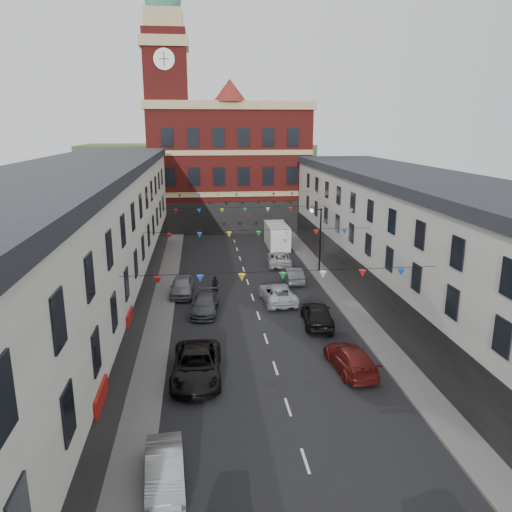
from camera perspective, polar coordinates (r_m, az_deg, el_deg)
name	(u,v)px	position (r m, az deg, el deg)	size (l,w,h in m)	color
ground	(266,339)	(32.00, 1.14, -9.44)	(160.00, 160.00, 0.00)	black
pavement_left	(158,330)	(33.69, -11.16, -8.31)	(1.80, 64.00, 0.15)	#605E5B
pavement_right	(362,321)	(35.26, 11.97, -7.30)	(1.80, 64.00, 0.15)	#605E5B
terrace_left	(70,259)	(31.91, -20.53, -0.28)	(8.40, 56.00, 10.70)	beige
terrace_right	(443,256)	(34.81, 20.55, 0.05)	(8.40, 56.00, 9.70)	silver
civic_building	(228,165)	(67.21, -3.18, 10.37)	(20.60, 13.30, 18.50)	maroon
clock_tower	(168,110)	(64.10, -10.08, 16.06)	(5.60, 5.60, 30.00)	maroon
distant_hill	(198,173)	(91.32, -6.60, 9.43)	(40.00, 14.00, 10.00)	#355226
street_lamp	(318,231)	(45.16, 7.07, 2.81)	(1.10, 0.36, 6.00)	black
car_left_b	(165,470)	(20.42, -10.40, -22.94)	(1.39, 4.00, 1.32)	#989C9F
car_left_c	(197,365)	(27.21, -6.81, -12.28)	(2.56, 5.56, 1.54)	black
car_left_d	(205,304)	(36.19, -5.85, -5.50)	(1.82, 4.48, 1.30)	#47494F
car_left_e	(182,286)	(40.08, -8.44, -3.43)	(1.75, 4.36, 1.49)	gray
car_right_c	(351,359)	(28.41, 10.76, -11.44)	(1.90, 4.68, 1.36)	maroon
car_right_d	(317,314)	(34.02, 7.02, -6.61)	(1.87, 4.64, 1.58)	black
car_right_e	(292,274)	(43.18, 4.19, -2.11)	(1.40, 4.01, 1.32)	#494B51
car_right_f	(279,258)	(48.30, 2.69, -0.28)	(2.17, 4.71, 1.31)	#BABDC0
moving_car	(278,293)	(38.20, 2.49, -4.27)	(2.30, 4.99, 1.39)	silver
white_van	(277,236)	(55.62, 2.41, 2.35)	(2.20, 5.71, 2.53)	silver
pedestrian	(215,286)	(39.64, -4.69, -3.42)	(0.59, 0.39, 1.61)	black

